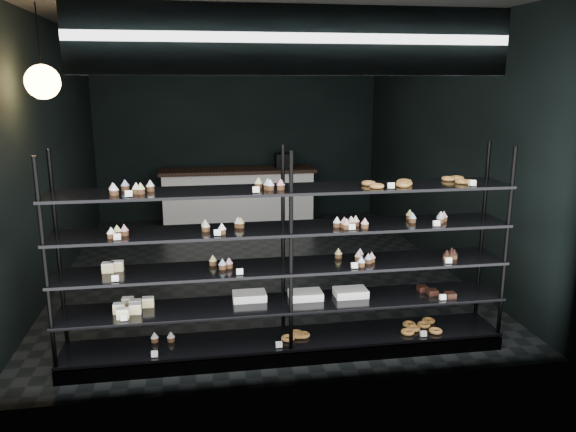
# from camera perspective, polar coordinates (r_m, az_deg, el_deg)

# --- Properties ---
(room) EXTENTS (5.01, 6.01, 3.20)m
(room) POSITION_cam_1_polar(r_m,az_deg,el_deg) (7.23, -3.25, 6.71)
(room) COLOR black
(room) RESTS_ON ground
(display_shelf) EXTENTS (4.00, 0.50, 1.91)m
(display_shelf) POSITION_cam_1_polar(r_m,az_deg,el_deg) (5.08, -0.36, -7.53)
(display_shelf) COLOR black
(display_shelf) RESTS_ON room
(signage) EXTENTS (3.30, 0.05, 0.50)m
(signage) POSITION_cam_1_polar(r_m,az_deg,el_deg) (4.29, 0.97, 17.45)
(signage) COLOR #0D2042
(signage) RESTS_ON room
(pendant_lamp) EXTENTS (0.33, 0.33, 0.90)m
(pendant_lamp) POSITION_cam_1_polar(r_m,az_deg,el_deg) (6.06, -23.66, 12.38)
(pendant_lamp) COLOR black
(pendant_lamp) RESTS_ON room
(service_counter) EXTENTS (2.67, 0.65, 1.23)m
(service_counter) POSITION_cam_1_polar(r_m,az_deg,el_deg) (9.86, -5.02, 2.05)
(service_counter) COLOR silver
(service_counter) RESTS_ON room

